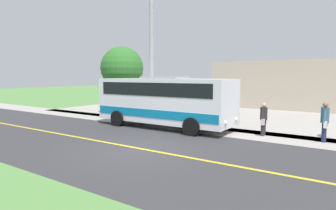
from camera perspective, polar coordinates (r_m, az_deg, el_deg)
ground_plane at (r=11.52m, az=-5.30°, el=-8.74°), size 120.00×120.00×0.00m
road_surface at (r=11.52m, az=-5.30°, el=-8.73°), size 8.00×100.00×0.01m
sidewalk at (r=15.79m, az=6.77°, el=-4.75°), size 2.40×100.00×0.01m
parking_lot_surface at (r=21.60m, az=22.80°, el=-2.31°), size 14.00×36.00×0.01m
road_centre_line at (r=11.52m, az=-5.30°, el=-8.70°), size 0.16×100.00×0.00m
shuttle_bus_front at (r=16.04m, az=-0.72°, el=1.12°), size 2.70×7.99×2.85m
pedestrian_with_bags at (r=14.26m, az=28.80°, el=-2.74°), size 0.72×0.34×1.76m
pedestrian_waiting at (r=14.60m, az=18.54°, el=-2.53°), size 0.72×0.34×1.59m
street_light_pole at (r=17.10m, az=-3.59°, el=11.61°), size 1.97×0.24×8.41m
tree_curbside at (r=21.92m, az=-9.14°, el=7.25°), size 3.20×3.20×5.08m
commercial_building at (r=30.19m, az=28.13°, el=3.67°), size 10.00×17.40×4.22m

